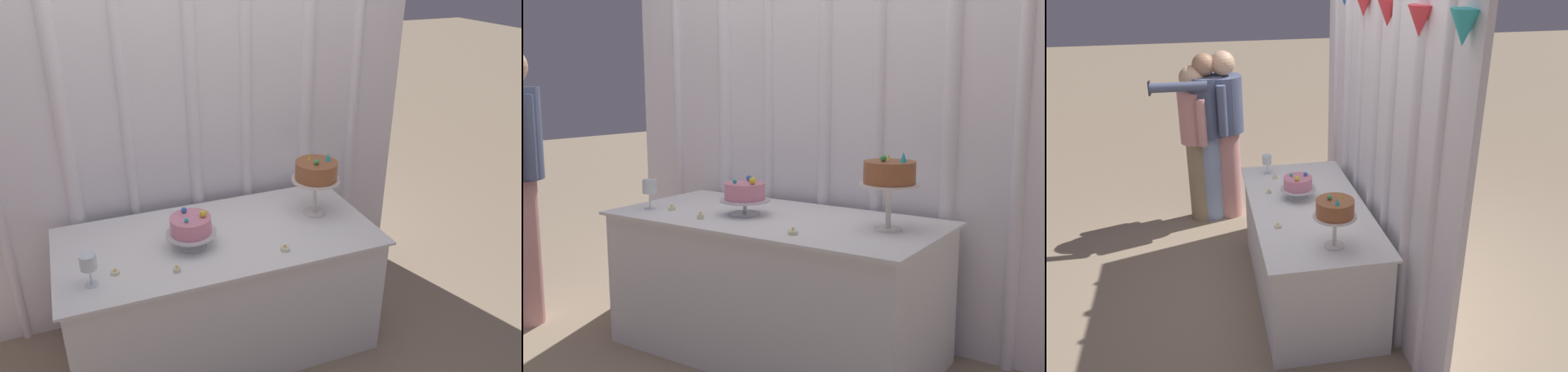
% 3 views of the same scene
% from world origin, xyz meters
% --- Properties ---
extents(ground_plane, '(24.00, 24.00, 0.00)m').
position_xyz_m(ground_plane, '(0.00, 0.00, 0.00)').
color(ground_plane, gray).
extents(draped_curtain, '(2.84, 0.15, 2.55)m').
position_xyz_m(draped_curtain, '(0.01, 0.60, 1.32)').
color(draped_curtain, white).
rests_on(draped_curtain, ground_plane).
extents(cake_table, '(1.74, 0.84, 0.75)m').
position_xyz_m(cake_table, '(0.00, 0.10, 0.37)').
color(cake_table, white).
rests_on(cake_table, ground_plane).
extents(cake_display_nearleft, '(0.27, 0.27, 0.21)m').
position_xyz_m(cake_display_nearleft, '(-0.16, 0.05, 0.86)').
color(cake_display_nearleft, silver).
rests_on(cake_display_nearleft, cake_table).
extents(cake_display_nearright, '(0.28, 0.28, 0.38)m').
position_xyz_m(cake_display_nearright, '(0.61, 0.14, 1.01)').
color(cake_display_nearright, silver).
rests_on(cake_display_nearright, cake_table).
extents(wine_glass, '(0.08, 0.08, 0.17)m').
position_xyz_m(wine_glass, '(-0.69, -0.12, 0.87)').
color(wine_glass, silver).
rests_on(wine_glass, cake_table).
extents(tealight_far_left, '(0.04, 0.04, 0.03)m').
position_xyz_m(tealight_far_left, '(-0.58, -0.07, 0.75)').
color(tealight_far_left, beige).
rests_on(tealight_far_left, cake_table).
extents(tealight_near_left, '(0.04, 0.04, 0.04)m').
position_xyz_m(tealight_near_left, '(-0.29, -0.16, 0.76)').
color(tealight_near_left, beige).
rests_on(tealight_near_left, cake_table).
extents(tealight_near_right, '(0.05, 0.05, 0.03)m').
position_xyz_m(tealight_near_right, '(0.28, -0.17, 0.75)').
color(tealight_near_right, beige).
rests_on(tealight_near_right, cake_table).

